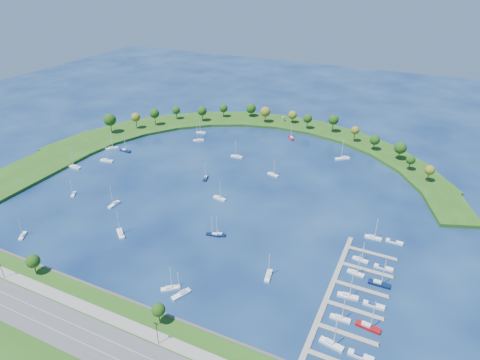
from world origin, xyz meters
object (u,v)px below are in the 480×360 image
at_px(moored_boat_1, 170,288).
at_px(moored_boat_6, 73,194).
at_px(moored_boat_16, 343,158).
at_px(docked_boat_11, 394,242).
at_px(docked_boat_5, 374,305).
at_px(docked_boat_10, 373,237).
at_px(moored_boat_14, 23,235).
at_px(moored_boat_10, 199,140).
at_px(moored_boat_11, 74,166).
at_px(docked_boat_1, 360,356).
at_px(moored_boat_5, 291,137).
at_px(docked_boat_4, 348,296).
at_px(docked_boat_0, 331,343).
at_px(moored_boat_19, 201,132).
at_px(moored_boat_15, 218,234).
at_px(docked_boat_9, 383,267).
at_px(moored_boat_3, 206,178).
at_px(moored_boat_9, 121,233).
at_px(docked_boat_3, 368,326).
at_px(moored_boat_12, 237,156).
at_px(moored_boat_2, 268,275).
at_px(moored_boat_7, 112,148).
at_px(moored_boat_8, 125,150).
at_px(docked_boat_6, 356,272).
at_px(moored_boat_20, 181,294).
at_px(docked_boat_2, 340,318).
at_px(harbor_tower, 283,119).
at_px(moored_boat_18, 107,160).
at_px(docked_boat_7, 379,283).
at_px(moored_boat_0, 214,234).
at_px(docked_boat_8, 360,259).
at_px(dock_system, 347,296).

xyz_separation_m(moored_boat_1, moored_boat_6, (-95.98, 41.64, -0.06)).
relative_size(moored_boat_16, docked_boat_11, 1.83).
bearing_deg(docked_boat_5, docked_boat_10, 99.14).
bearing_deg(moored_boat_14, moored_boat_10, -38.01).
bearing_deg(moored_boat_11, moored_boat_10, -125.94).
bearing_deg(moored_boat_16, docked_boat_1, 67.46).
height_order(moored_boat_5, docked_boat_4, docked_boat_4).
bearing_deg(docked_boat_0, moored_boat_19, 142.39).
bearing_deg(moored_boat_10, moored_boat_11, 22.21).
height_order(moored_boat_15, docked_boat_9, moored_boat_15).
xyz_separation_m(moored_boat_3, docked_boat_9, (114.39, -40.42, -0.26)).
bearing_deg(moored_boat_6, docked_boat_4, 53.74).
distance_m(moored_boat_9, docked_boat_3, 123.47).
xyz_separation_m(moored_boat_12, moored_boat_15, (31.98, -87.16, -0.04)).
height_order(moored_boat_11, docked_boat_0, moored_boat_11).
xyz_separation_m(moored_boat_2, docked_boat_11, (46.37, 49.40, -0.30)).
distance_m(moored_boat_1, moored_boat_7, 158.68).
height_order(moored_boat_8, docked_boat_6, moored_boat_8).
distance_m(moored_boat_7, docked_boat_9, 205.61).
xyz_separation_m(moored_boat_20, docked_boat_2, (62.19, 15.31, -0.03)).
height_order(docked_boat_4, docked_boat_11, docked_boat_4).
xyz_separation_m(harbor_tower, moored_boat_18, (-83.61, -121.61, -3.02)).
bearing_deg(moored_boat_20, moored_boat_14, -66.69).
xyz_separation_m(moored_boat_3, docked_boat_3, (114.41, -77.97, 0.08)).
height_order(moored_boat_12, docked_boat_7, docked_boat_7).
bearing_deg(moored_boat_18, moored_boat_7, 109.91).
bearing_deg(moored_boat_0, docked_boat_11, -169.51).
xyz_separation_m(moored_boat_19, docked_boat_8, (145.61, -105.03, -0.02)).
bearing_deg(docked_boat_7, docked_boat_9, 89.35).
bearing_deg(docked_boat_8, moored_boat_8, 171.00).
bearing_deg(docked_boat_1, moored_boat_8, 152.48).
relative_size(moored_boat_6, docked_boat_1, 1.03).
bearing_deg(docked_boat_0, moored_boat_1, -169.56).
bearing_deg(dock_system, moored_boat_8, 156.62).
bearing_deg(docked_boat_1, moored_boat_3, 142.59).
bearing_deg(docked_boat_8, moored_boat_6, -168.88).
distance_m(moored_boat_0, moored_boat_15, 2.36).
xyz_separation_m(moored_boat_20, docked_boat_4, (62.18, 28.46, -0.00)).
bearing_deg(moored_boat_0, moored_boat_20, 89.60).
height_order(moored_boat_3, docked_boat_11, moored_boat_3).
bearing_deg(moored_boat_8, moored_boat_16, 24.15).
bearing_deg(moored_boat_1, moored_boat_16, 35.28).
relative_size(moored_boat_7, moored_boat_15, 1.22).
bearing_deg(moored_boat_2, docked_boat_5, -98.00).
bearing_deg(moored_boat_6, moored_boat_18, 165.91).
relative_size(docked_boat_5, docked_boat_11, 1.04).
distance_m(harbor_tower, moored_boat_12, 77.46).
xyz_separation_m(moored_boat_7, moored_boat_12, (88.47, 26.54, -0.03)).
bearing_deg(moored_boat_1, moored_boat_2, -5.95).
relative_size(moored_boat_3, docked_boat_11, 1.36).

